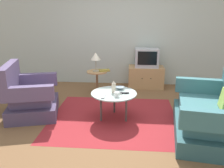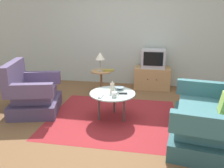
{
  "view_description": "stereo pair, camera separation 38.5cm",
  "coord_description": "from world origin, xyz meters",
  "views": [
    {
      "loc": [
        0.24,
        -3.61,
        1.79
      ],
      "look_at": [
        -0.08,
        0.33,
        0.55
      ],
      "focal_mm": 36.83,
      "sensor_mm": 36.0,
      "label": 1
    },
    {
      "loc": [
        0.62,
        -3.56,
        1.79
      ],
      "look_at": [
        -0.08,
        0.33,
        0.55
      ],
      "focal_mm": 36.83,
      "sensor_mm": 36.0,
      "label": 2
    }
  ],
  "objects": [
    {
      "name": "mug",
      "position": [
        0.04,
        -0.11,
        0.51
      ],
      "size": [
        0.12,
        0.08,
        0.08
      ],
      "color": "white",
      "rests_on": "coffee_table"
    },
    {
      "name": "tv_stand",
      "position": [
        0.63,
        1.9,
        0.26
      ],
      "size": [
        0.85,
        0.49,
        0.52
      ],
      "color": "tan",
      "rests_on": "ground"
    },
    {
      "name": "tv_remote_dark",
      "position": [
        0.14,
        0.06,
        0.48
      ],
      "size": [
        0.18,
        0.07,
        0.02
      ],
      "rotation": [
        0.0,
        0.0,
        0.12
      ],
      "color": "black",
      "rests_on": "coffee_table"
    },
    {
      "name": "vase",
      "position": [
        -0.03,
        0.08,
        0.57
      ],
      "size": [
        0.07,
        0.07,
        0.21
      ],
      "color": "beige",
      "rests_on": "coffee_table"
    },
    {
      "name": "area_rug",
      "position": [
        -0.02,
        0.08,
        0.0
      ],
      "size": [
        2.21,
        1.96,
        0.0
      ],
      "primitive_type": "cube",
      "color": "maroon",
      "rests_on": "ground"
    },
    {
      "name": "armchair",
      "position": [
        -1.54,
        0.11,
        0.32
      ],
      "size": [
        1.03,
        1.12,
        0.95
      ],
      "rotation": [
        0.0,
        0.0,
        -1.32
      ],
      "color": "#4B3E5C",
      "rests_on": "ground"
    },
    {
      "name": "book",
      "position": [
        -0.32,
        1.27,
        0.57
      ],
      "size": [
        0.26,
        0.21,
        0.03
      ],
      "rotation": [
        0.0,
        0.0,
        0.28
      ],
      "color": "olive",
      "rests_on": "side_table"
    },
    {
      "name": "side_table",
      "position": [
        -0.48,
        1.24,
        0.39
      ],
      "size": [
        0.45,
        0.45,
        0.55
      ],
      "color": "tan",
      "rests_on": "ground"
    },
    {
      "name": "coffee_table",
      "position": [
        -0.02,
        0.08,
        0.43
      ],
      "size": [
        0.78,
        0.78,
        0.47
      ],
      "color": "#B2C6C1",
      "rests_on": "ground"
    },
    {
      "name": "couch",
      "position": [
        1.47,
        -0.36,
        0.3
      ],
      "size": [
        1.13,
        1.67,
        0.89
      ],
      "rotation": [
        0.0,
        0.0,
        1.42
      ],
      "color": "#325C60",
      "rests_on": "ground"
    },
    {
      "name": "bowl",
      "position": [
        0.07,
        0.28,
        0.49
      ],
      "size": [
        0.16,
        0.16,
        0.04
      ],
      "color": "slate",
      "rests_on": "coffee_table"
    },
    {
      "name": "table_lamp",
      "position": [
        -0.5,
        1.22,
        0.87
      ],
      "size": [
        0.21,
        0.21,
        0.41
      ],
      "color": "#9E937A",
      "rests_on": "side_table"
    },
    {
      "name": "back_wall",
      "position": [
        0.0,
        2.23,
        1.35
      ],
      "size": [
        9.0,
        0.12,
        2.7
      ],
      "primitive_type": "cube",
      "color": "#B2BCB2",
      "rests_on": "ground"
    },
    {
      "name": "television",
      "position": [
        0.63,
        1.88,
        0.74
      ],
      "size": [
        0.55,
        0.4,
        0.44
      ],
      "color": "#B7B7BC",
      "rests_on": "tv_stand"
    },
    {
      "name": "tv_remote_silver",
      "position": [
        -0.18,
        -0.14,
        0.48
      ],
      "size": [
        0.06,
        0.17,
        0.02
      ],
      "rotation": [
        0.0,
        0.0,
        4.66
      ],
      "color": "#B2B2B7",
      "rests_on": "coffee_table"
    },
    {
      "name": "ground_plane",
      "position": [
        0.0,
        0.0,
        0.0
      ],
      "size": [
        16.0,
        16.0,
        0.0
      ],
      "primitive_type": "plane",
      "color": "brown"
    }
  ]
}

